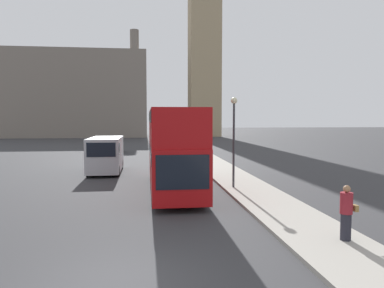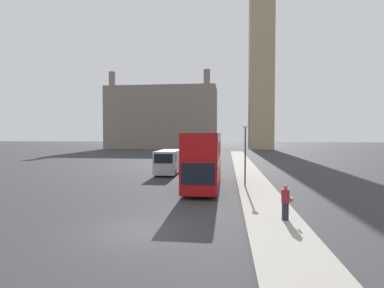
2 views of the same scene
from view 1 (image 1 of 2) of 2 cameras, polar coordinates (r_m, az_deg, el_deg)
name	(u,v)px [view 1 (image 1 of 2)]	position (r m, az deg, el deg)	size (l,w,h in m)	color
ground_plane	(114,285)	(9.66, -11.84, -20.29)	(300.00, 300.00, 0.00)	#333335
sidewalk_strip	(367,269)	(11.12, 25.07, -16.83)	(2.83, 120.00, 0.15)	#9E998E
building_block_distant	(73,95)	(86.19, -17.65, 7.11)	(31.80, 14.84, 21.98)	slate
red_double_decker_bus	(173,146)	(20.30, -2.86, -0.30)	(2.53, 10.42, 4.41)	#A80F11
white_van	(106,154)	(27.79, -13.03, -1.50)	(2.23, 5.61, 2.57)	#B2B7BC
pedestrian	(346,213)	(12.76, 22.46, -9.67)	(0.54, 0.38, 1.73)	#23232D
street_lamp	(234,127)	(20.61, 6.40, 2.56)	(0.36, 0.36, 4.95)	#38383D
parked_sedan	(113,147)	(44.36, -11.94, -0.39)	(1.90, 4.26, 1.51)	black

